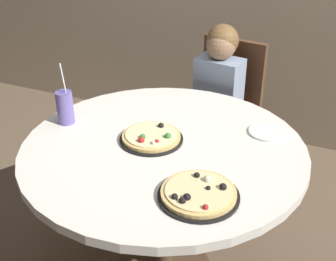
% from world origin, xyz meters
% --- Properties ---
extents(dining_table, '(1.26, 1.26, 0.75)m').
position_xyz_m(dining_table, '(0.00, 0.00, 0.66)').
color(dining_table, silver).
rests_on(dining_table, ground_plane).
extents(chair_wooden, '(0.46, 0.46, 0.95)m').
position_xyz_m(chair_wooden, '(0.01, 0.90, 0.53)').
color(chair_wooden, brown).
rests_on(chair_wooden, ground_plane).
extents(diner_child, '(0.31, 0.43, 1.08)m').
position_xyz_m(diner_child, '(-0.01, 0.72, 0.48)').
color(diner_child, '#3F4766').
rests_on(diner_child, ground_plane).
extents(pizza_veggie, '(0.29, 0.29, 0.05)m').
position_xyz_m(pizza_veggie, '(-0.07, 0.02, 0.77)').
color(pizza_veggie, black).
rests_on(pizza_veggie, dining_table).
extents(pizza_cheese, '(0.31, 0.31, 0.05)m').
position_xyz_m(pizza_cheese, '(0.27, -0.29, 0.77)').
color(pizza_cheese, black).
rests_on(pizza_cheese, dining_table).
extents(soda_cup, '(0.08, 0.08, 0.31)m').
position_xyz_m(soda_cup, '(-0.52, 0.01, 0.83)').
color(soda_cup, '#6659A5').
rests_on(soda_cup, dining_table).
extents(plate_small, '(0.18, 0.18, 0.01)m').
position_xyz_m(plate_small, '(0.40, 0.30, 0.76)').
color(plate_small, white).
rests_on(plate_small, dining_table).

